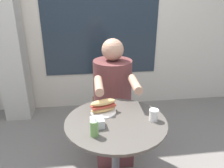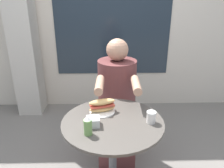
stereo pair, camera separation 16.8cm
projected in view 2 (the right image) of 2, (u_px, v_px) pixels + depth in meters
The scene contains 9 objects.
storefront_wall at pixel (109, 9), 2.92m from camera, with size 8.00×0.09×2.80m.
lattice_pillar at pixel (22, 26), 2.77m from camera, with size 0.32×0.32×2.40m.
cafe_table at pixel (113, 143), 1.63m from camera, with size 0.73×0.73×0.72m.
diner_chair at pixel (116, 94), 2.48m from camera, with size 0.39×0.39×0.87m.
seated_diner at pixel (117, 108), 2.16m from camera, with size 0.38×0.67×1.20m.
sandwich_on_plate at pixel (102, 106), 1.66m from camera, with size 0.21×0.19×0.11m.
drink_cup at pixel (151, 117), 1.53m from camera, with size 0.07×0.07×0.08m.
napkin_box at pixel (93, 122), 1.49m from camera, with size 0.10×0.10×0.06m.
condiment_bottle at pixel (88, 125), 1.38m from camera, with size 0.05×0.05×0.14m.
Camera 2 is at (-0.04, -1.35, 1.55)m, focal length 35.00 mm.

